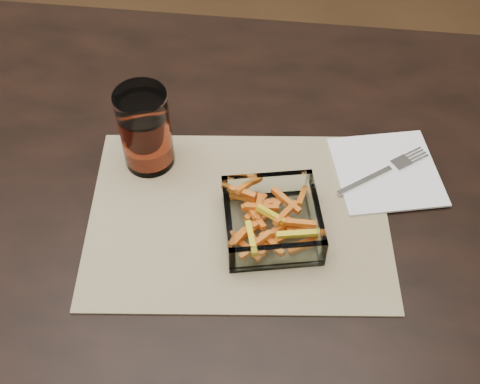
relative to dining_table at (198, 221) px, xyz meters
name	(u,v)px	position (x,y,z in m)	size (l,w,h in m)	color
dining_table	(198,221)	(0.00, 0.00, 0.00)	(1.60, 0.90, 0.75)	black
placemat	(238,216)	(0.08, -0.05, 0.09)	(0.45, 0.33, 0.00)	tan
glass_bowl	(272,222)	(0.13, -0.07, 0.11)	(0.16, 0.16, 0.05)	white
tumbler	(146,132)	(-0.08, 0.05, 0.16)	(0.08, 0.08, 0.14)	white
napkin	(386,171)	(0.30, 0.07, 0.09)	(0.16, 0.16, 0.00)	white
fork	(386,170)	(0.30, 0.07, 0.10)	(0.15, 0.12, 0.00)	silver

